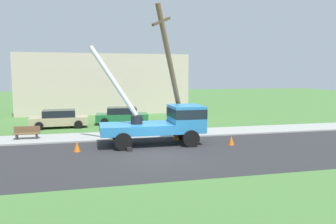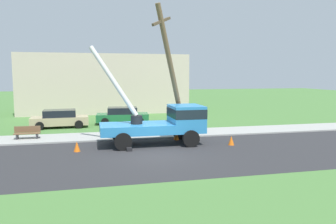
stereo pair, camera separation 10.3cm
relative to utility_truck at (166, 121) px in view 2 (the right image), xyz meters
name	(u,v)px [view 2 (the right image)]	position (x,y,z in m)	size (l,w,h in m)	color
ground_plane	(130,123)	(-1.12, 9.23, -1.41)	(120.00, 120.00, 0.00)	#477538
road_asphalt	(157,155)	(-1.12, -2.77, -1.40)	(80.00, 8.71, 0.01)	#2B2B2D
sidewalk_strip	(140,135)	(-1.12, 3.09, -1.36)	(80.00, 2.99, 0.10)	#9E9E99
utility_truck	(166,121)	(0.00, 0.00, 0.00)	(6.76, 3.20, 5.98)	#2D84C6
leaning_utility_pole	(172,72)	(0.71, 1.24, 2.97)	(2.99, 2.67, 8.55)	brown
traffic_cone_ahead	(231,140)	(3.77, -1.29, -1.13)	(0.36, 0.36, 0.56)	orange
traffic_cone_behind	(77,147)	(-5.24, -0.90, -1.13)	(0.36, 0.36, 0.56)	orange
traffic_cone_curbside	(176,136)	(0.96, 1.02, -1.13)	(0.36, 0.36, 0.56)	orange
parked_sedan_tan	(60,119)	(-6.85, 8.02, -0.70)	(4.48, 2.15, 1.42)	tan
parked_sedan_green	(122,115)	(-1.77, 8.92, -0.70)	(4.55, 2.28, 1.42)	#1E6638
park_bench	(27,133)	(-8.48, 3.15, -0.95)	(1.60, 0.45, 0.90)	brown
lowrise_building_backdrop	(105,84)	(-2.76, 18.55, 1.79)	(18.00, 6.00, 6.40)	beige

